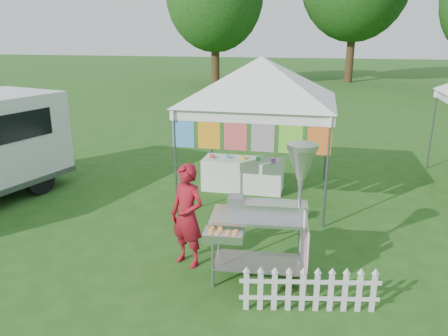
# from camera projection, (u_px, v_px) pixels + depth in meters

# --- Properties ---
(ground) EXTENTS (120.00, 120.00, 0.00)m
(ground) POSITION_uv_depth(u_px,v_px,m) (224.00, 276.00, 6.46)
(ground) COLOR #214E16
(ground) RESTS_ON ground
(canopy_main) EXTENTS (4.24, 4.24, 3.45)m
(canopy_main) POSITION_uv_depth(u_px,v_px,m) (262.00, 57.00, 8.83)
(canopy_main) COLOR #59595E
(canopy_main) RESTS_ON ground
(donut_cart) EXTENTS (1.46, 1.12, 2.04)m
(donut_cart) POSITION_uv_depth(u_px,v_px,m) (275.00, 204.00, 6.00)
(donut_cart) COLOR gray
(donut_cart) RESTS_ON ground
(vendor) EXTENTS (0.69, 0.58, 1.61)m
(vendor) POSITION_uv_depth(u_px,v_px,m) (187.00, 216.00, 6.59)
(vendor) COLOR maroon
(vendor) RESTS_ON ground
(picket_fence) EXTENTS (1.77, 0.37, 0.56)m
(picket_fence) POSITION_uv_depth(u_px,v_px,m) (310.00, 291.00, 5.58)
(picket_fence) COLOR silver
(picket_fence) RESTS_ON ground
(display_table) EXTENTS (1.80, 0.70, 0.72)m
(display_table) POSITION_uv_depth(u_px,v_px,m) (243.00, 174.00, 9.95)
(display_table) COLOR white
(display_table) RESTS_ON ground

